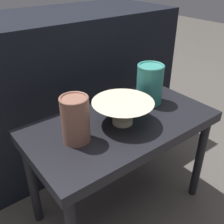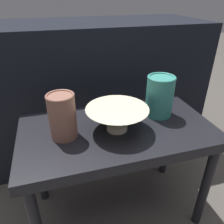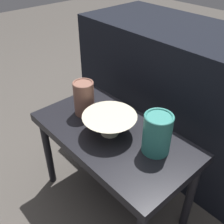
{
  "view_description": "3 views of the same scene",
  "coord_description": "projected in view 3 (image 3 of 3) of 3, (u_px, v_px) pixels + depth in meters",
  "views": [
    {
      "loc": [
        -0.54,
        -0.63,
        0.97
      ],
      "look_at": [
        -0.04,
        0.0,
        0.51
      ],
      "focal_mm": 42.0,
      "sensor_mm": 36.0,
      "label": 1
    },
    {
      "loc": [
        -0.21,
        -0.65,
        0.9
      ],
      "look_at": [
        -0.02,
        -0.01,
        0.53
      ],
      "focal_mm": 35.0,
      "sensor_mm": 36.0,
      "label": 2
    },
    {
      "loc": [
        0.63,
        -0.57,
        1.15
      ],
      "look_at": [
        -0.02,
        0.01,
        0.54
      ],
      "focal_mm": 42.0,
      "sensor_mm": 36.0,
      "label": 3
    }
  ],
  "objects": [
    {
      "name": "ground_plane",
      "position": [
        113.0,
        200.0,
        1.36
      ],
      "size": [
        8.0,
        8.0,
        0.0
      ],
      "primitive_type": "plane",
      "color": "#4C4742"
    },
    {
      "name": "table",
      "position": [
        113.0,
        142.0,
        1.13
      ],
      "size": [
        0.71,
        0.39,
        0.45
      ],
      "color": "black",
      "rests_on": "ground_plane"
    },
    {
      "name": "couch_backdrop",
      "position": [
        187.0,
        100.0,
        1.44
      ],
      "size": [
        1.27,
        0.5,
        0.76
      ],
      "color": "black",
      "rests_on": "ground_plane"
    },
    {
      "name": "bowl",
      "position": [
        110.0,
        123.0,
        1.06
      ],
      "size": [
        0.22,
        0.22,
        0.09
      ],
      "color": "beige",
      "rests_on": "table"
    },
    {
      "name": "vase_textured_left",
      "position": [
        85.0,
        97.0,
        1.17
      ],
      "size": [
        0.09,
        0.09,
        0.16
      ],
      "color": "brown",
      "rests_on": "table"
    },
    {
      "name": "vase_colorful_right",
      "position": [
        157.0,
        133.0,
        0.96
      ],
      "size": [
        0.11,
        0.11,
        0.16
      ],
      "color": "teal",
      "rests_on": "table"
    }
  ]
}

